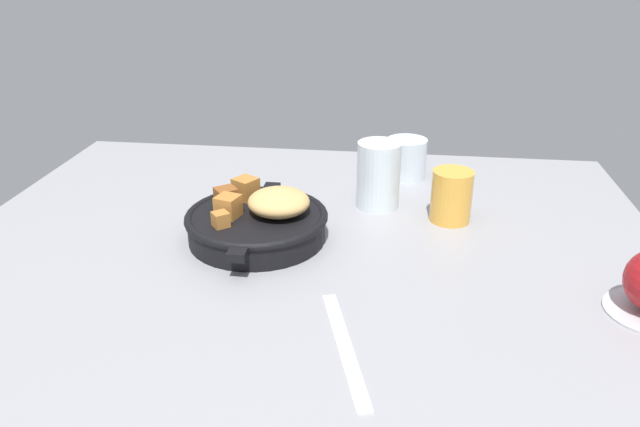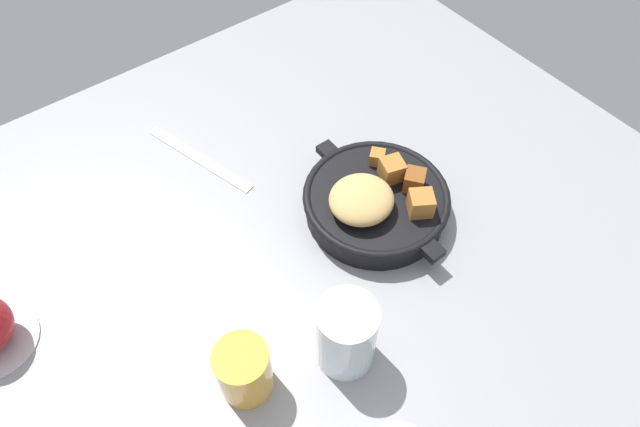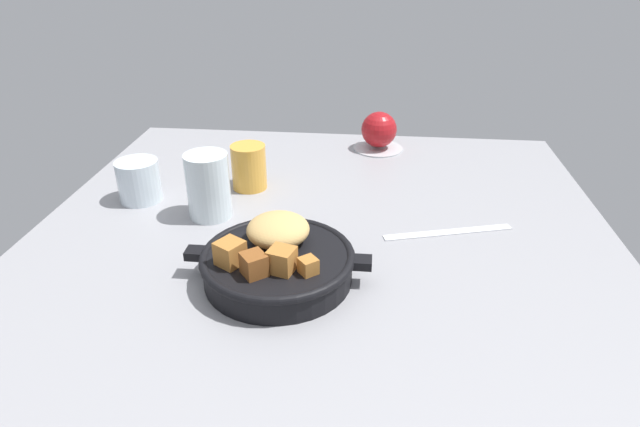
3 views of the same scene
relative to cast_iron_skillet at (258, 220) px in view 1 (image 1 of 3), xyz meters
The scene contains 6 objects.
ground_plane 9.28cm from the cast_iron_skillet, 56.09° to the left, with size 90.51×102.28×2.40cm, color gray.
cast_iron_skillet is the anchor object (origin of this frame).
butter_knife 28.35cm from the cast_iron_skillet, 31.24° to the left, with size 20.56×1.60×0.36cm, color silver.
water_glass_tall 21.75cm from the cast_iron_skillet, 130.13° to the left, with size 6.94×6.94×10.71cm, color silver.
juice_glass_amber 29.54cm from the cast_iron_skillet, 109.62° to the left, with size 6.21×6.21×8.03cm, color gold.
water_glass_short 34.66cm from the cast_iron_skillet, 142.66° to the left, with size 7.20×7.20×7.15cm, color silver.
Camera 1 is at (73.47, 11.92, 40.53)cm, focal length 34.59 mm.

